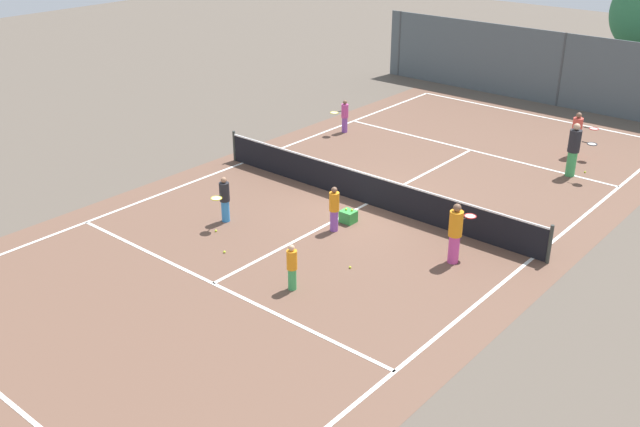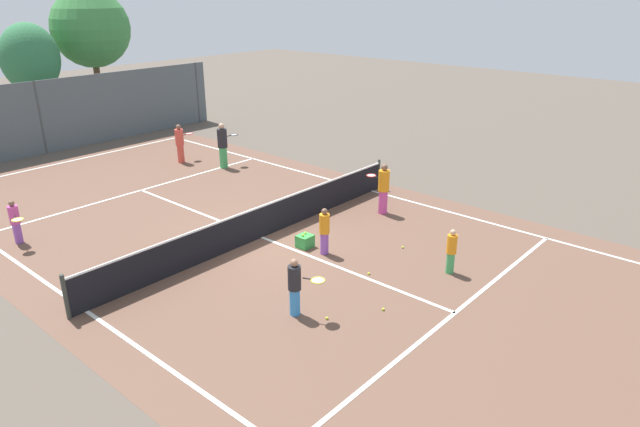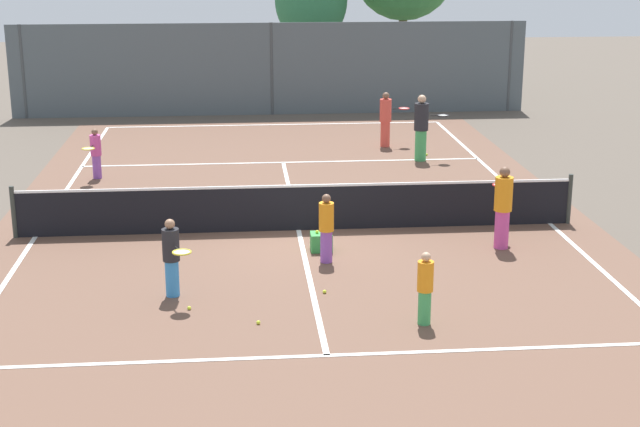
% 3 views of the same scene
% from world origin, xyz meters
% --- Properties ---
extents(ground_plane, '(80.00, 80.00, 0.00)m').
position_xyz_m(ground_plane, '(0.00, 0.00, 0.00)').
color(ground_plane, brown).
extents(court_surface, '(13.00, 25.00, 0.01)m').
position_xyz_m(court_surface, '(0.00, 0.00, 0.00)').
color(court_surface, brown).
rests_on(court_surface, ground_plane).
extents(tennis_net, '(11.90, 0.10, 1.10)m').
position_xyz_m(tennis_net, '(0.00, 0.00, 0.51)').
color(tennis_net, '#333833').
rests_on(tennis_net, ground_plane).
extents(perimeter_fence, '(18.00, 0.12, 3.20)m').
position_xyz_m(perimeter_fence, '(0.00, 14.00, 1.60)').
color(perimeter_fence, '#515B60').
rests_on(perimeter_fence, ground_plane).
extents(tree_0, '(4.12, 4.12, 6.96)m').
position_xyz_m(tree_0, '(5.45, 18.82, 4.88)').
color(tree_0, brown).
rests_on(tree_0, ground_plane).
extents(tree_1, '(2.80, 2.69, 5.40)m').
position_xyz_m(tree_1, '(1.71, 18.08, 3.67)').
color(tree_1, brown).
rests_on(tree_1, ground_plane).
extents(player_0, '(0.44, 0.86, 1.30)m').
position_xyz_m(player_0, '(-4.90, 5.01, 0.68)').
color(player_0, purple).
rests_on(player_0, ground_plane).
extents(player_1, '(0.26, 0.26, 1.22)m').
position_xyz_m(player_1, '(1.68, -5.31, 0.62)').
color(player_1, '#3FA559').
rests_on(player_1, ground_plane).
extents(player_2, '(0.58, 0.87, 1.39)m').
position_xyz_m(player_2, '(-2.43, -3.70, 0.72)').
color(player_2, '#388CD8').
rests_on(player_2, ground_plane).
extents(player_3, '(0.97, 0.41, 1.85)m').
position_xyz_m(player_3, '(3.85, 6.32, 0.95)').
color(player_3, '#3FA559').
rests_on(player_3, ground_plane).
extents(player_4, '(0.93, 0.46, 1.63)m').
position_xyz_m(player_4, '(3.16, 8.28, 0.84)').
color(player_4, '#E54C3F').
rests_on(player_4, ground_plane).
extents(player_5, '(0.46, 0.94, 1.68)m').
position_xyz_m(player_5, '(3.98, -1.55, 0.87)').
color(player_5, '#D14799').
rests_on(player_5, ground_plane).
extents(player_6, '(0.29, 0.29, 1.35)m').
position_xyz_m(player_6, '(0.40, -2.12, 0.69)').
color(player_6, purple).
rests_on(player_6, ground_plane).
extents(ball_crate, '(0.42, 0.39, 0.43)m').
position_xyz_m(ball_crate, '(0.36, -1.42, 0.18)').
color(ball_crate, green).
rests_on(ball_crate, ground_plane).
extents(tennis_ball_0, '(0.07, 0.07, 0.07)m').
position_xyz_m(tennis_ball_0, '(2.93, 1.47, 0.03)').
color(tennis_ball_0, '#CCE533').
rests_on(tennis_ball_0, ground_plane).
extents(tennis_ball_1, '(0.07, 0.07, 0.07)m').
position_xyz_m(tennis_ball_1, '(-2.13, -4.37, 0.03)').
color(tennis_ball_1, '#CCE533').
rests_on(tennis_ball_1, ground_plane).
extents(tennis_ball_2, '(0.07, 0.07, 0.07)m').
position_xyz_m(tennis_ball_2, '(0.21, -3.80, 0.03)').
color(tennis_ball_2, '#CCE533').
rests_on(tennis_ball_2, ground_plane).
extents(tennis_ball_3, '(0.07, 0.07, 0.07)m').
position_xyz_m(tennis_ball_3, '(-0.99, -5.10, 0.03)').
color(tennis_ball_3, '#CCE533').
rests_on(tennis_ball_3, ground_plane).
extents(tennis_ball_4, '(0.07, 0.07, 0.07)m').
position_xyz_m(tennis_ball_4, '(4.14, 6.91, 0.03)').
color(tennis_ball_4, '#CCE533').
rests_on(tennis_ball_4, ground_plane).
extents(tennis_ball_5, '(0.07, 0.07, 0.07)m').
position_xyz_m(tennis_ball_5, '(2.12, -3.58, 0.03)').
color(tennis_ball_5, '#CCE533').
rests_on(tennis_ball_5, ground_plane).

